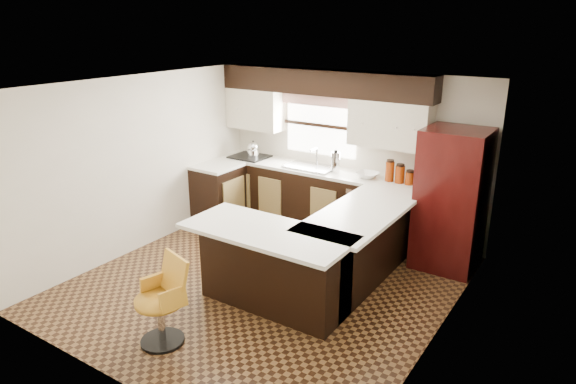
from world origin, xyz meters
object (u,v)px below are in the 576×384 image
Objects in this scene: peninsula_long at (355,249)px; bar_chair at (159,303)px; refrigerator at (451,200)px; peninsula_return at (274,269)px.

peninsula_long is 2.42m from bar_chair.
refrigerator reaches higher than peninsula_long.
bar_chair is (-0.53, -1.21, -0.00)m from peninsula_return.
bar_chair is at bearing -119.40° from refrigerator.
refrigerator is (0.79, 1.09, 0.46)m from peninsula_long.
peninsula_return is (-0.53, -0.97, 0.00)m from peninsula_long.
peninsula_long is 1.18× the size of peninsula_return.
peninsula_return is at bearing -122.48° from refrigerator.
refrigerator is 3.79m from bar_chair.
peninsula_long is 1.07× the size of refrigerator.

